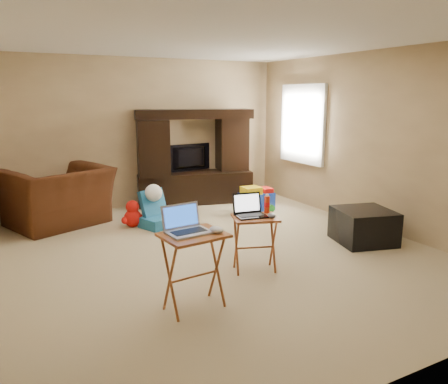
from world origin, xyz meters
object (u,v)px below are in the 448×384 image
tray_table_right (255,244)px  water_bottle (267,205)px  mouse_right (272,216)px  tray_table_left (194,272)px  push_toy (256,198)px  ottoman (364,226)px  laptop_left (189,220)px  mouse_left (217,230)px  entertainment_center (194,157)px  child_rocker (157,209)px  recliner (58,197)px  laptop_right (251,206)px  television (191,158)px  plush_toy (133,214)px

tray_table_right → water_bottle: 0.45m
mouse_right → tray_table_left: bearing=-161.1°
push_toy → ottoman: ottoman is taller
laptop_left → mouse_left: 0.26m
push_toy → laptop_left: 3.54m
entertainment_center → child_rocker: 1.67m
water_bottle → recliner: bearing=123.7°
laptop_right → mouse_right: (0.17, -0.14, -0.09)m
television → tray_table_right: television is taller
push_toy → mouse_left: (-2.11, -2.69, 0.52)m
tray_table_left → mouse_right: (1.07, 0.37, 0.29)m
television → laptop_right: (-0.75, -3.28, -0.06)m
laptop_left → mouse_right: laptop_left is taller
mouse_left → recliner: bearing=104.6°
entertainment_center → recliner: entertainment_center is taller
laptop_left → push_toy: bearing=42.5°
laptop_left → mouse_left: size_ratio=2.58×
laptop_left → plush_toy: bearing=78.9°
push_toy → recliner: bearing=169.8°
tray_table_right → child_rocker: bearing=119.4°
television → mouse_left: size_ratio=5.88×
child_rocker → ottoman: bearing=-62.5°
ottoman → mouse_left: 2.65m
tray_table_right → push_toy: bearing=75.8°
television → push_toy: (0.65, -1.17, -0.58)m
mouse_left → laptop_right: bearing=39.1°
mouse_right → ottoman: bearing=9.1°
television → water_bottle: (-0.51, -3.22, -0.09)m
recliner → child_rocker: 1.47m
tray_table_left → push_toy: bearing=42.4°
recliner → ottoman: recliner is taller
plush_toy → laptop_right: bearing=-73.2°
recliner → tray_table_left: 3.39m
child_rocker → mouse_right: (0.53, -2.16, 0.36)m
push_toy → water_bottle: water_bottle is taller
laptop_left → water_bottle: 1.29m
television → mouse_right: size_ratio=6.75×
push_toy → mouse_right: 2.60m
entertainment_center → tray_table_left: bearing=-101.2°
tray_table_left → mouse_left: size_ratio=4.92×
entertainment_center → tray_table_right: entertainment_center is taller
plush_toy → water_bottle: (0.90, -2.14, 0.50)m
entertainment_center → mouse_left: 3.99m
entertainment_center → plush_toy: 1.81m
tray_table_right → water_bottle: size_ratio=3.25×
recliner → water_bottle: size_ratio=7.05×
recliner → mouse_right: size_ratio=10.68×
television → tray_table_left: (-1.65, -3.79, -0.44)m
laptop_right → ottoman: bearing=13.1°
recliner → laptop_right: bearing=98.4°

